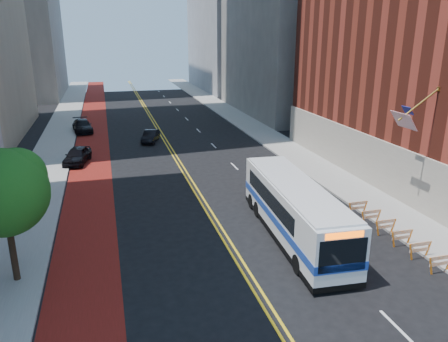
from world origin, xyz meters
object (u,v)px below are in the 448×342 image
Objects in this scene: car_a at (77,155)px; street_tree at (4,189)px; transit_bus at (294,209)px; car_b at (150,136)px; car_c at (82,126)px.

street_tree is at bearing -81.68° from car_a.
transit_bus is 2.76× the size of car_a.
street_tree is 0.53× the size of transit_bus.
car_a is at bearing 127.49° from transit_bus.
street_tree is at bearing -172.66° from transit_bus.
transit_bus is 3.14× the size of car_b.
car_b is 0.76× the size of car_c.
car_c is (1.94, 34.92, -4.15)m from street_tree.
car_b is (7.61, 6.63, -0.12)m from car_a.
street_tree is at bearing -100.76° from car_c.
transit_bus is at bearing -59.75° from car_b.
car_c is (-13.34, 33.89, -1.03)m from transit_bus.
transit_bus is (15.28, 1.02, -3.12)m from street_tree.
street_tree is at bearing -91.18° from car_b.
transit_bus is at bearing -76.09° from car_c.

